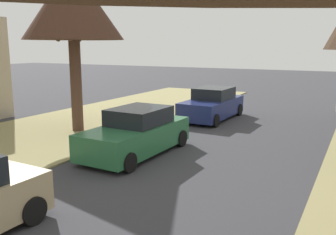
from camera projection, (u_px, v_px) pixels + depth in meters
The scene contains 3 objects.
street_tree_left_mid_b at pixel (72, 4), 14.97m from camera, with size 4.12×4.12×6.83m.
parked_sedan_green at pixel (137, 133), 12.52m from camera, with size 2.04×4.45×1.57m.
parked_sedan_navy at pixel (212, 105), 18.56m from camera, with size 2.04×4.45×1.57m.
Camera 1 is at (4.53, 1.50, 3.63)m, focal length 39.49 mm.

